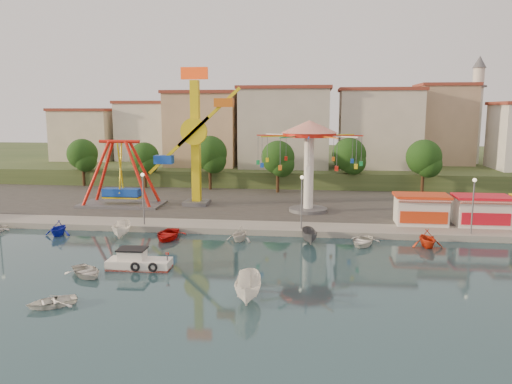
# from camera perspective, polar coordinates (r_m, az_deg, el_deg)

# --- Properties ---
(ground) EXTENTS (200.00, 200.00, 0.00)m
(ground) POSITION_cam_1_polar(r_m,az_deg,el_deg) (38.19, -7.69, -9.27)
(ground) COLOR #122D34
(ground) RESTS_ON ground
(quay_deck) EXTENTS (200.00, 100.00, 0.60)m
(quay_deck) POSITION_cam_1_polar(r_m,az_deg,el_deg) (98.14, 1.41, 2.46)
(quay_deck) COLOR #9E998E
(quay_deck) RESTS_ON ground
(asphalt_pad) EXTENTS (90.00, 28.00, 0.01)m
(asphalt_pad) POSITION_cam_1_polar(r_m,az_deg,el_deg) (66.65, -1.24, -0.59)
(asphalt_pad) COLOR #4C4944
(asphalt_pad) RESTS_ON quay_deck
(hill_terrace) EXTENTS (200.00, 60.00, 3.00)m
(hill_terrace) POSITION_cam_1_polar(r_m,az_deg,el_deg) (102.95, 1.68, 3.46)
(hill_terrace) COLOR #384C26
(hill_terrace) RESTS_ON ground
(pirate_ship_ride) EXTENTS (10.00, 5.00, 8.00)m
(pirate_ship_ride) POSITION_cam_1_polar(r_m,az_deg,el_deg) (62.43, -15.20, 1.92)
(pirate_ship_ride) COLOR #59595E
(pirate_ship_ride) RESTS_ON quay_deck
(kamikaze_tower) EXTENTS (7.64, 3.10, 16.50)m
(kamikaze_tower) POSITION_cam_1_polar(r_m,az_deg,el_deg) (60.45, -6.60, 5.80)
(kamikaze_tower) COLOR #59595E
(kamikaze_tower) RESTS_ON quay_deck
(wave_swinger) EXTENTS (11.60, 11.60, 10.40)m
(wave_swinger) POSITION_cam_1_polar(r_m,az_deg,el_deg) (56.63, 6.10, 5.33)
(wave_swinger) COLOR #59595E
(wave_swinger) RESTS_ON quay_deck
(booth_left) EXTENTS (5.40, 3.78, 3.08)m
(booth_left) POSITION_cam_1_polar(r_m,az_deg,el_deg) (53.51, 18.33, -1.86)
(booth_left) COLOR white
(booth_left) RESTS_ON quay_deck
(booth_mid) EXTENTS (5.40, 3.78, 3.08)m
(booth_mid) POSITION_cam_1_polar(r_m,az_deg,el_deg) (54.99, 24.36, -1.93)
(booth_mid) COLOR white
(booth_mid) RESTS_ON quay_deck
(lamp_post_1) EXTENTS (0.14, 0.14, 5.00)m
(lamp_post_1) POSITION_cam_1_polar(r_m,az_deg,el_deg) (51.81, -12.74, -0.91)
(lamp_post_1) COLOR #59595E
(lamp_post_1) RESTS_ON quay_deck
(lamp_post_2) EXTENTS (0.14, 0.14, 5.00)m
(lamp_post_2) POSITION_cam_1_polar(r_m,az_deg,el_deg) (48.84, 5.24, -1.34)
(lamp_post_2) COLOR #59595E
(lamp_post_2) RESTS_ON quay_deck
(lamp_post_3) EXTENTS (0.14, 0.14, 5.00)m
(lamp_post_3) POSITION_cam_1_polar(r_m,az_deg,el_deg) (50.99, 23.52, -1.64)
(lamp_post_3) COLOR #59595E
(lamp_post_3) RESTS_ON quay_deck
(tree_0) EXTENTS (4.60, 4.60, 7.19)m
(tree_0) POSITION_cam_1_polar(r_m,az_deg,el_deg) (80.43, -19.22, 4.11)
(tree_0) COLOR #382314
(tree_0) RESTS_ON quay_deck
(tree_1) EXTENTS (4.35, 4.35, 6.80)m
(tree_1) POSITION_cam_1_polar(r_m,az_deg,el_deg) (75.90, -12.64, 3.91)
(tree_1) COLOR #382314
(tree_1) RESTS_ON quay_deck
(tree_2) EXTENTS (5.02, 5.02, 7.85)m
(tree_2) POSITION_cam_1_polar(r_m,az_deg,el_deg) (72.69, -5.30, 4.43)
(tree_2) COLOR #382314
(tree_2) RESTS_ON quay_deck
(tree_3) EXTENTS (4.68, 4.68, 7.32)m
(tree_3) POSITION_cam_1_polar(r_m,az_deg,el_deg) (69.86, 2.51, 3.97)
(tree_3) COLOR #382314
(tree_3) RESTS_ON quay_deck
(tree_4) EXTENTS (4.86, 4.86, 7.60)m
(tree_4) POSITION_cam_1_polar(r_m,az_deg,el_deg) (72.76, 10.59, 4.19)
(tree_4) COLOR #382314
(tree_4) RESTS_ON quay_deck
(tree_5) EXTENTS (4.83, 4.83, 7.54)m
(tree_5) POSITION_cam_1_polar(r_m,az_deg,el_deg) (72.31, 18.63, 3.79)
(tree_5) COLOR #382314
(tree_5) RESTS_ON quay_deck
(building_0) EXTENTS (9.26, 9.53, 11.87)m
(building_0) POSITION_cam_1_polar(r_m,az_deg,el_deg) (91.65, -21.02, 6.77)
(building_0) COLOR beige
(building_0) RESTS_ON hill_terrace
(building_1) EXTENTS (12.33, 9.01, 8.63)m
(building_1) POSITION_cam_1_polar(r_m,az_deg,el_deg) (91.76, -12.69, 6.15)
(building_1) COLOR silver
(building_1) RESTS_ON hill_terrace
(building_2) EXTENTS (11.95, 9.28, 11.23)m
(building_2) POSITION_cam_1_polar(r_m,az_deg,el_deg) (88.75, -4.51, 7.09)
(building_2) COLOR tan
(building_2) RESTS_ON hill_terrace
(building_3) EXTENTS (12.59, 10.50, 9.20)m
(building_3) POSITION_cam_1_polar(r_m,az_deg,el_deg) (83.98, 4.38, 6.26)
(building_3) COLOR beige
(building_3) RESTS_ON hill_terrace
(building_4) EXTENTS (10.75, 9.23, 9.24)m
(building_4) POSITION_cam_1_polar(r_m,az_deg,el_deg) (87.84, 13.35, 6.19)
(building_4) COLOR beige
(building_4) RESTS_ON hill_terrace
(building_5) EXTENTS (12.77, 10.96, 11.21)m
(building_5) POSITION_cam_1_polar(r_m,az_deg,el_deg) (88.44, 22.15, 6.41)
(building_5) COLOR tan
(building_5) RESTS_ON hill_terrace
(minaret) EXTENTS (2.80, 2.80, 18.00)m
(minaret) POSITION_cam_1_polar(r_m,az_deg,el_deg) (92.89, 23.90, 8.85)
(minaret) COLOR silver
(minaret) RESTS_ON hill_terrace
(cabin_motorboat) EXTENTS (4.94, 2.10, 1.72)m
(cabin_motorboat) POSITION_cam_1_polar(r_m,az_deg,el_deg) (40.06, -13.35, -7.86)
(cabin_motorboat) COLOR white
(cabin_motorboat) RESTS_ON ground
(rowboat_a) EXTENTS (4.21, 4.16, 0.72)m
(rowboat_a) POSITION_cam_1_polar(r_m,az_deg,el_deg) (39.36, -18.82, -8.58)
(rowboat_a) COLOR silver
(rowboat_a) RESTS_ON ground
(rowboat_b) EXTENTS (3.70, 3.53, 0.62)m
(rowboat_b) POSITION_cam_1_polar(r_m,az_deg,el_deg) (34.39, -22.32, -11.51)
(rowboat_b) COLOR white
(rowboat_b) RESTS_ON ground
(skiff) EXTENTS (1.90, 4.50, 1.70)m
(skiff) POSITION_cam_1_polar(r_m,az_deg,el_deg) (32.60, -0.86, -10.93)
(skiff) COLOR white
(skiff) RESTS_ON ground
(moored_boat_1) EXTENTS (2.57, 2.94, 1.51)m
(moored_boat_1) POSITION_cam_1_polar(r_m,az_deg,el_deg) (52.49, -21.67, -3.84)
(moored_boat_1) COLOR #1522BD
(moored_boat_1) RESTS_ON ground
(moored_boat_2) EXTENTS (2.18, 4.17, 1.53)m
(moored_boat_2) POSITION_cam_1_polar(r_m,az_deg,el_deg) (49.75, -15.09, -4.18)
(moored_boat_2) COLOR white
(moored_boat_2) RESTS_ON ground
(moored_boat_3) EXTENTS (3.07, 4.24, 0.86)m
(moored_boat_3) POSITION_cam_1_polar(r_m,az_deg,el_deg) (48.33, -10.07, -4.80)
(moored_boat_3) COLOR red
(moored_boat_3) RESTS_ON ground
(moored_boat_4) EXTENTS (3.03, 3.29, 1.45)m
(moored_boat_4) POSITION_cam_1_polar(r_m,az_deg,el_deg) (46.74, -1.87, -4.78)
(moored_boat_4) COLOR silver
(moored_boat_4) RESTS_ON ground
(moored_boat_5) EXTENTS (1.79, 3.71, 1.38)m
(moored_boat_5) POSITION_cam_1_polar(r_m,az_deg,el_deg) (46.23, 6.15, -5.03)
(moored_boat_5) COLOR #5A5B60
(moored_boat_5) RESTS_ON ground
(moored_boat_6) EXTENTS (3.68, 4.40, 0.78)m
(moored_boat_6) POSITION_cam_1_polar(r_m,az_deg,el_deg) (46.50, 12.08, -5.48)
(moored_boat_6) COLOR white
(moored_boat_6) RESTS_ON ground
(moored_boat_7) EXTENTS (3.04, 3.40, 1.62)m
(moored_boat_7) POSITION_cam_1_polar(r_m,az_deg,el_deg) (47.27, 18.99, -5.03)
(moored_boat_7) COLOR red
(moored_boat_7) RESTS_ON ground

